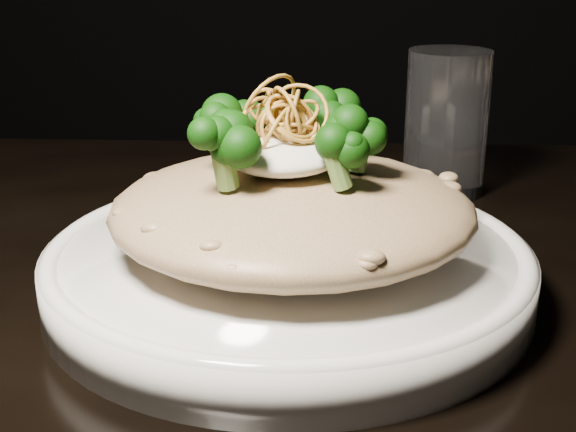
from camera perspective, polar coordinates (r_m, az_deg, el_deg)
The scene contains 7 objects.
table at distance 0.58m, azimuth 7.92°, elevation -12.83°, with size 1.10×0.80×0.75m.
plate at distance 0.53m, azimuth -0.00°, elevation -3.91°, with size 0.32×0.32×0.03m, color silver.
risotto at distance 0.52m, azimuth 0.31°, elevation 0.50°, with size 0.24×0.24×0.05m, color brown.
broccoli at distance 0.50m, azimuth 0.38°, elevation 6.10°, with size 0.14×0.14×0.05m, color black, non-canonical shape.
cheese at distance 0.51m, azimuth -0.40°, elevation 4.33°, with size 0.07×0.07×0.02m, color white.
shallots at distance 0.50m, azimuth -0.57°, elevation 7.57°, with size 0.06×0.06×0.04m, color #895E1D, non-canonical shape.
drinking_glass at distance 0.74m, azimuth 11.18°, elevation 6.50°, with size 0.07×0.07×0.13m, color silver.
Camera 1 is at (-0.06, -0.49, 0.98)m, focal length 50.00 mm.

